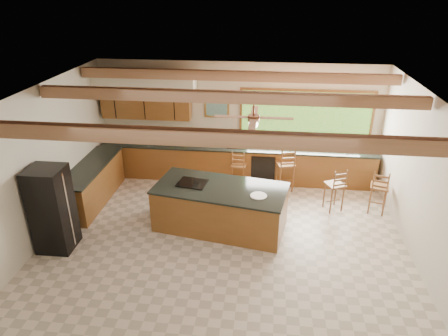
# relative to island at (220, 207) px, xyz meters

# --- Properties ---
(ground) EXTENTS (7.20, 7.20, 0.00)m
(ground) POSITION_rel_island_xyz_m (0.14, -0.60, -0.47)
(ground) COLOR beige
(ground) RESTS_ON ground
(room_shell) EXTENTS (7.27, 6.54, 3.02)m
(room_shell) POSITION_rel_island_xyz_m (-0.03, 0.05, 1.74)
(room_shell) COLOR beige
(room_shell) RESTS_ON ground
(counter_run) EXTENTS (7.12, 3.10, 1.26)m
(counter_run) POSITION_rel_island_xyz_m (-0.68, 1.92, -0.01)
(counter_run) COLOR brown
(counter_run) RESTS_ON ground
(island) EXTENTS (2.87, 1.71, 0.96)m
(island) POSITION_rel_island_xyz_m (0.00, 0.00, 0.00)
(island) COLOR brown
(island) RESTS_ON ground
(refrigerator) EXTENTS (0.68, 0.65, 1.70)m
(refrigerator) POSITION_rel_island_xyz_m (-3.08, -1.08, 0.38)
(refrigerator) COLOR black
(refrigerator) RESTS_ON ground
(bar_stool_a) EXTENTS (0.40, 0.40, 1.02)m
(bar_stool_a) POSITION_rel_island_xyz_m (0.24, 1.80, 0.13)
(bar_stool_a) COLOR brown
(bar_stool_a) RESTS_ON ground
(bar_stool_b) EXTENTS (0.52, 0.52, 1.17)m
(bar_stool_b) POSITION_rel_island_xyz_m (1.38, 1.79, 0.22)
(bar_stool_b) COLOR brown
(bar_stool_b) RESTS_ON ground
(bar_stool_c) EXTENTS (0.50, 0.50, 1.05)m
(bar_stool_c) POSITION_rel_island_xyz_m (2.47, 0.94, 0.15)
(bar_stool_c) COLOR brown
(bar_stool_c) RESTS_ON ground
(bar_stool_d) EXTENTS (0.47, 0.47, 1.07)m
(bar_stool_d) POSITION_rel_island_xyz_m (3.44, 0.94, 0.16)
(bar_stool_d) COLOR brown
(bar_stool_d) RESTS_ON ground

